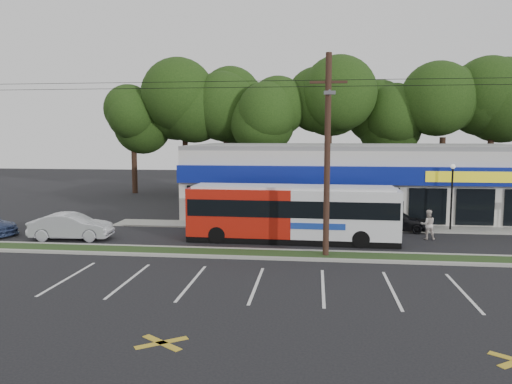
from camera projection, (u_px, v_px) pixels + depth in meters
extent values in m
plane|color=black|center=(264.00, 260.00, 24.30)|extent=(120.00, 120.00, 0.00)
cube|color=#223D19|center=(266.00, 254.00, 25.28)|extent=(40.00, 1.60, 0.12)
cube|color=#9E9E93|center=(264.00, 258.00, 24.44)|extent=(40.00, 0.25, 0.14)
cube|color=#9E9E93|center=(268.00, 250.00, 26.12)|extent=(40.00, 0.25, 0.14)
cube|color=#9E9E93|center=(354.00, 227.00, 32.59)|extent=(32.00, 2.20, 0.10)
cube|color=silver|center=(354.00, 180.00, 39.15)|extent=(25.00, 12.00, 5.00)
cube|color=navy|center=(362.00, 176.00, 32.88)|extent=(25.00, 0.50, 1.20)
cube|color=black|center=(361.00, 205.00, 33.30)|extent=(24.00, 0.12, 2.40)
cube|color=yellow|center=(474.00, 177.00, 31.79)|extent=(6.00, 0.06, 0.70)
cube|color=gray|center=(355.00, 147.00, 38.84)|extent=(25.00, 12.00, 0.30)
cylinder|color=black|center=(327.00, 157.00, 24.36)|extent=(0.30, 0.30, 10.00)
cube|color=black|center=(328.00, 82.00, 23.94)|extent=(1.80, 0.12, 0.12)
cylinder|color=#59595E|center=(329.00, 93.00, 22.83)|extent=(0.10, 2.40, 0.10)
cube|color=#59595E|center=(330.00, 93.00, 21.56)|extent=(0.50, 0.25, 0.15)
cylinder|color=black|center=(266.00, 81.00, 24.29)|extent=(50.00, 0.02, 0.02)
cylinder|color=black|center=(266.00, 87.00, 24.32)|extent=(50.00, 0.02, 0.02)
cylinder|color=black|center=(451.00, 200.00, 31.46)|extent=(0.12, 0.12, 4.00)
sphere|color=silver|center=(453.00, 167.00, 31.22)|extent=(0.30, 0.30, 0.30)
cylinder|color=black|center=(136.00, 166.00, 51.50)|extent=(0.56, 0.56, 5.72)
sphere|color=black|center=(134.00, 111.00, 50.85)|extent=(6.76, 6.76, 6.76)
cylinder|color=black|center=(183.00, 166.00, 50.91)|extent=(0.56, 0.56, 5.72)
sphere|color=black|center=(182.00, 111.00, 50.27)|extent=(6.76, 6.76, 6.76)
cylinder|color=black|center=(231.00, 167.00, 50.32)|extent=(0.56, 0.56, 5.72)
sphere|color=black|center=(231.00, 111.00, 49.68)|extent=(6.76, 6.76, 6.76)
cylinder|color=black|center=(281.00, 167.00, 49.74)|extent=(0.56, 0.56, 5.72)
sphere|color=black|center=(281.00, 110.00, 49.09)|extent=(6.76, 6.76, 6.76)
cylinder|color=black|center=(331.00, 167.00, 49.15)|extent=(0.56, 0.56, 5.72)
sphere|color=black|center=(332.00, 110.00, 48.50)|extent=(6.76, 6.76, 6.76)
cylinder|color=black|center=(383.00, 168.00, 48.56)|extent=(0.56, 0.56, 5.72)
sphere|color=black|center=(385.00, 110.00, 47.92)|extent=(6.76, 6.76, 6.76)
cylinder|color=black|center=(436.00, 168.00, 47.97)|extent=(0.56, 0.56, 5.72)
sphere|color=black|center=(439.00, 109.00, 47.33)|extent=(6.76, 6.76, 6.76)
cylinder|color=black|center=(491.00, 169.00, 47.39)|extent=(0.56, 0.56, 5.72)
sphere|color=black|center=(494.00, 109.00, 46.74)|extent=(6.76, 6.76, 6.76)
cube|color=#B3190D|center=(241.00, 211.00, 28.83)|extent=(5.99, 2.62, 2.72)
cube|color=white|center=(345.00, 213.00, 27.99)|extent=(5.99, 2.62, 2.72)
cube|color=black|center=(292.00, 238.00, 28.58)|extent=(11.92, 2.71, 0.35)
cube|color=black|center=(292.00, 206.00, 28.37)|extent=(11.68, 2.82, 0.94)
cube|color=black|center=(400.00, 211.00, 27.54)|extent=(0.11, 2.10, 1.38)
cube|color=#193899|center=(318.00, 226.00, 27.03)|extent=(2.97, 0.10, 0.35)
cube|color=white|center=(292.00, 187.00, 28.25)|extent=(11.32, 2.50, 0.18)
cylinder|color=black|center=(217.00, 235.00, 28.04)|extent=(0.96, 0.30, 0.95)
cylinder|color=black|center=(225.00, 228.00, 30.23)|extent=(0.96, 0.30, 0.95)
cylinder|color=black|center=(361.00, 239.00, 26.92)|extent=(0.96, 0.30, 0.95)
cylinder|color=black|center=(358.00, 231.00, 29.11)|extent=(0.96, 0.30, 0.95)
imported|color=black|center=(395.00, 220.00, 31.69)|extent=(4.39, 2.44, 1.41)
imported|color=#B5B7BE|center=(71.00, 226.00, 29.04)|extent=(4.79, 2.04, 1.54)
imported|color=beige|center=(366.00, 215.00, 31.91)|extent=(0.71, 0.49, 1.89)
imported|color=beige|center=(428.00, 225.00, 29.06)|extent=(0.86, 0.68, 1.74)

